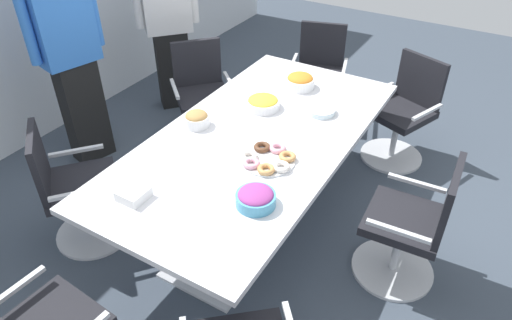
{
  "coord_description": "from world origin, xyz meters",
  "views": [
    {
      "loc": [
        -2.26,
        -1.33,
        2.47
      ],
      "look_at": [
        0.0,
        0.0,
        0.55
      ],
      "focal_mm": 32.79,
      "sensor_mm": 36.0,
      "label": 1
    }
  ],
  "objects_px": {
    "snack_bowl_chips_orange": "(300,81)",
    "snack_bowl_cookies": "(197,119)",
    "office_chair_1": "(203,100)",
    "person_standing_0": "(69,51)",
    "snack_bowl_chips_yellow": "(263,103)",
    "napkin_pile": "(134,194)",
    "plate_stack": "(321,110)",
    "conference_table": "(256,151)",
    "office_chair_2": "(75,193)",
    "office_chair_6": "(403,116)",
    "donut_platter": "(268,159)",
    "office_chair_0": "(318,78)",
    "snack_bowl_candy_mix": "(256,198)",
    "office_chair_5": "(411,229)",
    "person_standing_1": "(168,24)"
  },
  "relations": [
    {
      "from": "office_chair_0",
      "to": "donut_platter",
      "type": "relative_size",
      "value": 2.66
    },
    {
      "from": "office_chair_1",
      "to": "office_chair_2",
      "type": "bearing_deg",
      "value": 43.13
    },
    {
      "from": "conference_table",
      "to": "office_chair_2",
      "type": "height_order",
      "value": "office_chair_2"
    },
    {
      "from": "office_chair_1",
      "to": "snack_bowl_cookies",
      "type": "height_order",
      "value": "office_chair_1"
    },
    {
      "from": "office_chair_5",
      "to": "snack_bowl_cookies",
      "type": "bearing_deg",
      "value": 91.82
    },
    {
      "from": "snack_bowl_chips_orange",
      "to": "snack_bowl_chips_yellow",
      "type": "bearing_deg",
      "value": 167.97
    },
    {
      "from": "snack_bowl_candy_mix",
      "to": "snack_bowl_chips_yellow",
      "type": "height_order",
      "value": "snack_bowl_candy_mix"
    },
    {
      "from": "office_chair_6",
      "to": "donut_platter",
      "type": "relative_size",
      "value": 2.66
    },
    {
      "from": "plate_stack",
      "to": "napkin_pile",
      "type": "distance_m",
      "value": 1.49
    },
    {
      "from": "plate_stack",
      "to": "snack_bowl_chips_orange",
      "type": "bearing_deg",
      "value": 48.02
    },
    {
      "from": "office_chair_0",
      "to": "snack_bowl_chips_orange",
      "type": "relative_size",
      "value": 3.99
    },
    {
      "from": "office_chair_0",
      "to": "snack_bowl_candy_mix",
      "type": "height_order",
      "value": "office_chair_0"
    },
    {
      "from": "snack_bowl_chips_orange",
      "to": "snack_bowl_cookies",
      "type": "height_order",
      "value": "snack_bowl_chips_orange"
    },
    {
      "from": "office_chair_6",
      "to": "office_chair_0",
      "type": "bearing_deg",
      "value": 3.79
    },
    {
      "from": "napkin_pile",
      "to": "donut_platter",
      "type": "bearing_deg",
      "value": -34.78
    },
    {
      "from": "snack_bowl_candy_mix",
      "to": "plate_stack",
      "type": "height_order",
      "value": "snack_bowl_candy_mix"
    },
    {
      "from": "office_chair_2",
      "to": "snack_bowl_candy_mix",
      "type": "relative_size",
      "value": 4.07
    },
    {
      "from": "office_chair_1",
      "to": "office_chair_2",
      "type": "relative_size",
      "value": 1.0
    },
    {
      "from": "office_chair_5",
      "to": "person_standing_1",
      "type": "bearing_deg",
      "value": 65.53
    },
    {
      "from": "office_chair_6",
      "to": "snack_bowl_chips_orange",
      "type": "distance_m",
      "value": 1.01
    },
    {
      "from": "office_chair_6",
      "to": "snack_bowl_chips_yellow",
      "type": "xyz_separation_m",
      "value": [
        -1.01,
        0.81,
        0.39
      ]
    },
    {
      "from": "snack_bowl_chips_orange",
      "to": "plate_stack",
      "type": "xyz_separation_m",
      "value": [
        -0.28,
        -0.31,
        -0.04
      ]
    },
    {
      "from": "office_chair_6",
      "to": "snack_bowl_candy_mix",
      "type": "height_order",
      "value": "office_chair_6"
    },
    {
      "from": "snack_bowl_candy_mix",
      "to": "snack_bowl_cookies",
      "type": "xyz_separation_m",
      "value": [
        0.5,
        0.77,
        0.0
      ]
    },
    {
      "from": "office_chair_6",
      "to": "snack_bowl_chips_yellow",
      "type": "distance_m",
      "value": 1.35
    },
    {
      "from": "conference_table",
      "to": "plate_stack",
      "type": "bearing_deg",
      "value": -26.6
    },
    {
      "from": "conference_table",
      "to": "snack_bowl_cookies",
      "type": "xyz_separation_m",
      "value": [
        -0.09,
        0.42,
        0.18
      ]
    },
    {
      "from": "donut_platter",
      "to": "office_chair_1",
      "type": "bearing_deg",
      "value": 52.12
    },
    {
      "from": "office_chair_0",
      "to": "office_chair_1",
      "type": "height_order",
      "value": "same"
    },
    {
      "from": "office_chair_2",
      "to": "snack_bowl_candy_mix",
      "type": "distance_m",
      "value": 1.39
    },
    {
      "from": "snack_bowl_chips_orange",
      "to": "snack_bowl_cookies",
      "type": "xyz_separation_m",
      "value": [
        -0.87,
        0.36,
        -0.0
      ]
    },
    {
      "from": "conference_table",
      "to": "person_standing_0",
      "type": "xyz_separation_m",
      "value": [
        -0.02,
        1.69,
        0.37
      ]
    },
    {
      "from": "office_chair_1",
      "to": "office_chair_2",
      "type": "xyz_separation_m",
      "value": [
        -1.51,
        -0.02,
        0.0
      ]
    },
    {
      "from": "office_chair_1",
      "to": "office_chair_6",
      "type": "distance_m",
      "value": 1.77
    },
    {
      "from": "plate_stack",
      "to": "conference_table",
      "type": "bearing_deg",
      "value": 153.4
    },
    {
      "from": "office_chair_5",
      "to": "office_chair_6",
      "type": "relative_size",
      "value": 1.0
    },
    {
      "from": "office_chair_2",
      "to": "snack_bowl_chips_yellow",
      "type": "xyz_separation_m",
      "value": [
        1.13,
        -0.82,
        0.39
      ]
    },
    {
      "from": "office_chair_1",
      "to": "person_standing_0",
      "type": "bearing_deg",
      "value": -0.85
    },
    {
      "from": "snack_bowl_candy_mix",
      "to": "snack_bowl_chips_yellow",
      "type": "distance_m",
      "value": 1.07
    },
    {
      "from": "office_chair_0",
      "to": "office_chair_1",
      "type": "distance_m",
      "value": 1.18
    },
    {
      "from": "office_chair_0",
      "to": "plate_stack",
      "type": "xyz_separation_m",
      "value": [
        -1.15,
        -0.52,
        0.37
      ]
    },
    {
      "from": "person_standing_1",
      "to": "donut_platter",
      "type": "distance_m",
      "value": 2.28
    },
    {
      "from": "office_chair_6",
      "to": "person_standing_0",
      "type": "bearing_deg",
      "value": 51.81
    },
    {
      "from": "office_chair_5",
      "to": "napkin_pile",
      "type": "height_order",
      "value": "office_chair_5"
    },
    {
      "from": "snack_bowl_candy_mix",
      "to": "plate_stack",
      "type": "relative_size",
      "value": 1.08
    },
    {
      "from": "snack_bowl_chips_yellow",
      "to": "napkin_pile",
      "type": "relative_size",
      "value": 1.64
    },
    {
      "from": "office_chair_1",
      "to": "snack_bowl_chips_orange",
      "type": "bearing_deg",
      "value": 135.46
    },
    {
      "from": "conference_table",
      "to": "office_chair_1",
      "type": "relative_size",
      "value": 2.64
    },
    {
      "from": "person_standing_0",
      "to": "person_standing_1",
      "type": "relative_size",
      "value": 1.13
    },
    {
      "from": "napkin_pile",
      "to": "office_chair_1",
      "type": "bearing_deg",
      "value": 24.26
    }
  ]
}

